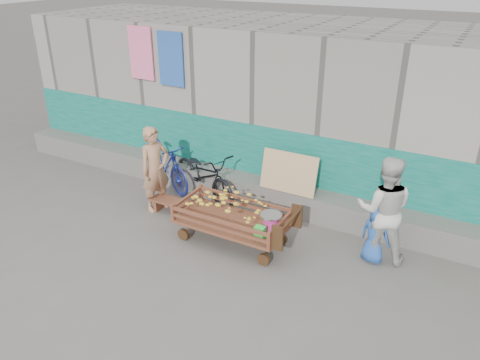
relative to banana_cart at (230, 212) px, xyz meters
The scene contains 9 objects.
ground 1.11m from the banana_cart, 82.07° to the right, with size 80.00×80.00×0.00m, color #5A5751.
building_wall 3.23m from the banana_cart, 87.53° to the left, with size 12.00×3.50×3.00m.
banana_cart is the anchor object (origin of this frame).
bench 1.32m from the banana_cart, 166.14° to the left, with size 1.00×0.30×0.25m.
vendor_man 1.73m from the banana_cart, 169.25° to the left, with size 0.56×0.37×1.55m, color #AE7B59.
woman 2.29m from the banana_cart, 17.70° to the left, with size 0.80×0.62×1.65m, color silver.
child 2.20m from the banana_cart, 15.21° to the left, with size 0.44×0.29×0.90m, color blue.
bicycle_dark 1.61m from the banana_cart, 137.27° to the left, with size 0.62×1.79×0.94m, color black.
bicycle_blue 2.35m from the banana_cart, 152.35° to the left, with size 0.44×1.57×0.94m, color navy.
Camera 1 is at (3.05, -4.51, 4.12)m, focal length 35.00 mm.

